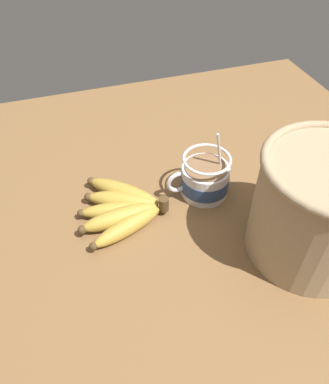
% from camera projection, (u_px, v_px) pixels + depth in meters
% --- Properties ---
extents(table, '(1.07, 1.07, 0.04)m').
position_uv_depth(table, '(197.00, 212.00, 0.78)').
color(table, brown).
rests_on(table, ground).
extents(coffee_mug, '(0.13, 0.10, 0.15)m').
position_uv_depth(coffee_mug, '(204.00, 179.00, 0.77)').
color(coffee_mug, silver).
rests_on(coffee_mug, table).
extents(banana_bunch, '(0.18, 0.20, 0.04)m').
position_uv_depth(banana_bunch, '(123.00, 208.00, 0.73)').
color(banana_bunch, '#4C381E').
rests_on(banana_bunch, table).
extents(woven_basket, '(0.23, 0.23, 0.20)m').
position_uv_depth(woven_basket, '(320.00, 207.00, 0.62)').
color(woven_basket, tan).
rests_on(woven_basket, table).
extents(small_plate, '(0.14, 0.14, 0.01)m').
position_uv_depth(small_plate, '(315.00, 238.00, 0.70)').
color(small_plate, silver).
rests_on(small_plate, table).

